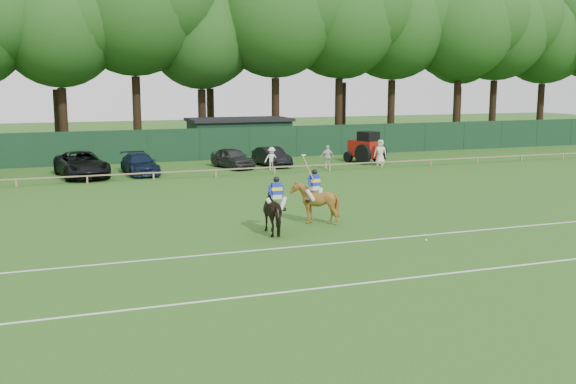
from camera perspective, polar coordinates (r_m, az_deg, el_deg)
name	(u,v)px	position (r m, az deg, el deg)	size (l,w,h in m)	color
ground	(302,240)	(26.55, 1.21, -4.05)	(160.00, 160.00, 0.00)	#1E4C14
horse_dark	(276,212)	(27.39, -0.98, -1.67)	(0.99, 2.17, 1.83)	black
horse_chestnut	(314,202)	(29.31, 2.24, -0.88)	(1.52, 1.71, 1.88)	brown
suv_black	(82,164)	(45.27, -17.06, 2.24)	(2.71, 5.88, 1.63)	black
sedan_navy	(140,164)	(45.68, -12.44, 2.33)	(1.91, 4.69, 1.36)	#111C36
hatch_grey	(233,158)	(47.89, -4.72, 2.88)	(1.68, 4.18, 1.42)	#323235
estate_black	(272,157)	(48.76, -1.39, 3.00)	(1.44, 4.14, 1.36)	black
spectator_left	(272,158)	(46.84, -1.39, 2.86)	(1.02, 0.58, 1.57)	white
spectator_mid	(327,157)	(47.39, 3.35, 2.98)	(0.98, 0.41, 1.67)	silver
spectator_right	(380,152)	(49.73, 7.82, 3.34)	(0.92, 0.60, 1.88)	silver
rider_dark	(277,192)	(27.23, -0.98, -0.04)	(0.94, 0.38, 1.41)	silver
rider_chestnut	(315,184)	(29.16, 2.26, 0.69)	(0.98, 0.51, 2.05)	silver
polo_ball	(426,240)	(26.83, 11.61, -4.01)	(0.09, 0.09, 0.09)	silver
pitch_lines	(339,262)	(23.43, 4.32, -5.92)	(60.00, 5.10, 0.01)	silver
pitch_rail	(201,171)	(43.47, -7.41, 1.80)	(62.10, 0.10, 0.50)	#997F5B
perimeter_fence	(174,145)	(52.14, -9.61, 3.92)	(92.08, 0.08, 2.50)	#14351E
utility_shed	(239,136)	(56.39, -4.16, 4.74)	(8.40, 4.40, 3.04)	#14331E
tree_row	(180,150)	(60.46, -9.10, 3.50)	(96.00, 12.00, 21.00)	#26561C
tractor	(366,148)	(51.06, 6.61, 3.72)	(2.66, 3.25, 2.36)	maroon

